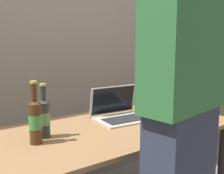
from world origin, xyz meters
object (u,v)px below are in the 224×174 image
object	(u,v)px
laptop	(120,112)
beer_bottle_dark	(44,117)
beer_bottle_green	(35,120)
person_figure	(182,108)

from	to	relation	value
laptop	beer_bottle_dark	world-z (taller)	beer_bottle_dark
beer_bottle_green	person_figure	distance (m)	0.75
laptop	beer_bottle_dark	xyz separation A→B (m)	(-0.57, -0.05, 0.08)
laptop	person_figure	xyz separation A→B (m)	(-0.20, -0.70, 0.20)
beer_bottle_dark	beer_bottle_green	bearing A→B (deg)	-142.99
laptop	beer_bottle_green	xyz separation A→B (m)	(-0.64, -0.11, 0.09)
person_figure	laptop	bearing A→B (deg)	74.28
beer_bottle_dark	laptop	bearing A→B (deg)	5.26
beer_bottle_dark	beer_bottle_green	size ratio (longest dim) A/B	0.91
beer_bottle_green	person_figure	bearing A→B (deg)	-53.29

